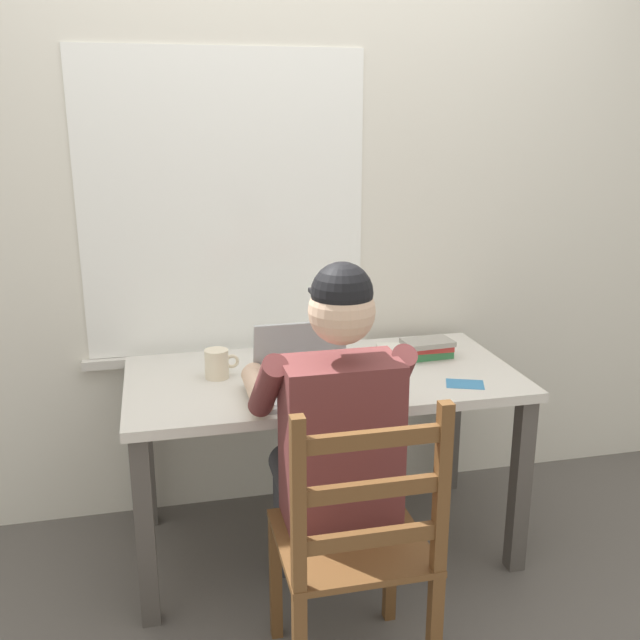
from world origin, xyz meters
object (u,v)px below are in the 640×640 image
laptop (306,376)px  computer_mouse (383,385)px  book_stack_main (427,348)px  wooden_chair (356,548)px  coffee_mug_dark (297,358)px  seated_person (332,433)px  desk (323,397)px  landscape_photo_print (465,384)px  coffee_mug_white (217,364)px

laptop → computer_mouse: bearing=-9.5°
laptop → book_stack_main: laptop is taller
wooden_chair → coffee_mug_dark: size_ratio=7.45×
seated_person → coffee_mug_dark: (-0.01, 0.49, 0.08)m
wooden_chair → computer_mouse: wooden_chair is taller
desk → landscape_photo_print: bearing=-25.1°
seated_person → laptop: bearing=94.5°
wooden_chair → coffee_mug_white: (-0.30, 0.76, 0.31)m
desk → laptop: 0.23m
coffee_mug_white → landscape_photo_print: (0.84, -0.26, -0.05)m
desk → coffee_mug_white: bearing=172.8°
wooden_chair → laptop: bearing=92.3°
wooden_chair → book_stack_main: size_ratio=4.62×
landscape_photo_print → coffee_mug_white: bearing=-176.4°
computer_mouse → book_stack_main: 0.39m
laptop → coffee_mug_white: laptop is taller
laptop → coffee_mug_dark: laptop is taller
laptop → coffee_mug_dark: (0.01, 0.21, -0.01)m
wooden_chair → laptop: 0.64m
laptop → coffee_mug_white: 0.34m
seated_person → wooden_chair: (-0.00, -0.28, -0.22)m
computer_mouse → coffee_mug_dark: (-0.25, 0.25, 0.03)m
landscape_photo_print → computer_mouse: bearing=-163.1°
landscape_photo_print → wooden_chair: bearing=-116.0°
seated_person → computer_mouse: 0.34m
wooden_chair → coffee_mug_dark: bearing=90.7°
desk → laptop: size_ratio=4.28×
laptop → desk: bearing=57.6°
desk → wooden_chair: bearing=-95.9°
landscape_photo_print → seated_person: bearing=-136.8°
laptop → book_stack_main: size_ratio=1.64×
laptop → landscape_photo_print: size_ratio=2.54×
seated_person → book_stack_main: (0.51, 0.52, 0.07)m
desk → seated_person: seated_person is taller
book_stack_main → desk: bearing=-168.4°
desk → computer_mouse: bearing=-49.5°
desk → coffee_mug_dark: coffee_mug_dark is taller
laptop → landscape_photo_print: bearing=-6.7°
desk → wooden_chair: (-0.07, -0.71, -0.16)m
desk → seated_person: size_ratio=1.15×
coffee_mug_dark → coffee_mug_white: bearing=-178.0°
seated_person → computer_mouse: size_ratio=12.34×
seated_person → laptop: seated_person is taller
coffee_mug_white → book_stack_main: (0.81, 0.04, -0.01)m
coffee_mug_white → coffee_mug_dark: (0.29, 0.01, -0.01)m
book_stack_main → coffee_mug_white: bearing=-177.1°
desk → coffee_mug_white: coffee_mug_white is taller
coffee_mug_white → book_stack_main: coffee_mug_white is taller
seated_person → coffee_mug_white: bearing=122.2°
computer_mouse → book_stack_main: bearing=46.5°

